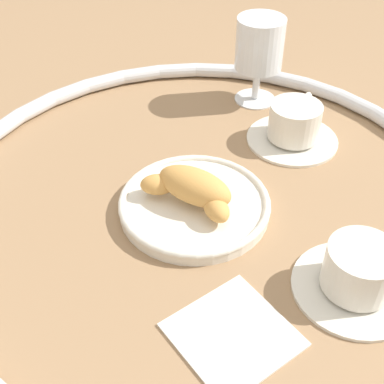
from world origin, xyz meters
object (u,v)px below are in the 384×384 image
object	(u,v)px
pastry_plate	(192,204)
coffee_cup_near	(360,274)
folded_napkin	(233,334)
juice_glass_left	(259,48)
croissant_large	(191,188)
coffee_cup_far	(294,126)

from	to	relation	value
pastry_plate	coffee_cup_near	xyz separation A→B (m)	(-0.21, 0.05, 0.02)
folded_napkin	juice_glass_left	bearing A→B (deg)	-76.46
croissant_large	juice_glass_left	bearing A→B (deg)	-89.68
croissant_large	juice_glass_left	world-z (taller)	juice_glass_left
croissant_large	coffee_cup_far	size ratio (longest dim) A/B	0.99
coffee_cup_far	folded_napkin	size ratio (longest dim) A/B	1.24
croissant_large	coffee_cup_far	xyz separation A→B (m)	(-0.08, -0.20, -0.01)
coffee_cup_far	juice_glass_left	world-z (taller)	juice_glass_left
coffee_cup_far	folded_napkin	bearing A→B (deg)	93.73
pastry_plate	juice_glass_left	size ratio (longest dim) A/B	1.37
croissant_large	coffee_cup_far	world-z (taller)	same
coffee_cup_far	folded_napkin	xyz separation A→B (m)	(-0.02, 0.36, -0.02)
croissant_large	folded_napkin	xyz separation A→B (m)	(-0.11, 0.16, -0.04)
pastry_plate	coffee_cup_far	distance (m)	0.22
juice_glass_left	folded_napkin	size ratio (longest dim) A/B	1.27
coffee_cup_near	coffee_cup_far	world-z (taller)	same
pastry_plate	coffee_cup_near	bearing A→B (deg)	165.55
croissant_large	juice_glass_left	size ratio (longest dim) A/B	0.96
coffee_cup_near	coffee_cup_far	xyz separation A→B (m)	(0.13, -0.25, 0.00)
juice_glass_left	folded_napkin	xyz separation A→B (m)	(-0.11, 0.45, -0.09)
croissant_large	coffee_cup_far	bearing A→B (deg)	-112.53
folded_napkin	pastry_plate	bearing A→B (deg)	-56.11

